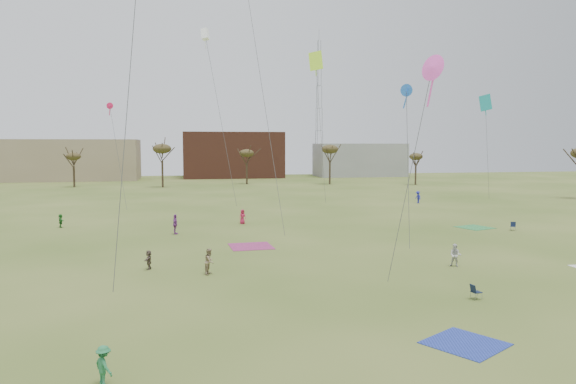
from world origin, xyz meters
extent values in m
plane|color=#3D571B|center=(0.00, 0.00, 0.00)|extent=(260.00, 260.00, 0.00)
imported|color=#287847|center=(-10.06, -5.03, 0.76)|extent=(1.03, 1.12, 1.51)
imported|color=#95805F|center=(-5.55, 11.45, 0.89)|extent=(0.94, 1.05, 1.77)
imported|color=brown|center=(-9.73, 13.69, 0.68)|extent=(0.58, 1.31, 1.37)
imported|color=#8C3F97|center=(-8.21, 28.58, 0.98)|extent=(0.60, 1.20, 1.97)
imported|color=silver|center=(12.06, 10.48, 0.83)|extent=(1.02, 0.99, 1.66)
imported|color=#236B24|center=(-20.30, 35.19, 0.72)|extent=(0.87, 1.40, 1.44)
imported|color=#B41F43|center=(-1.00, 34.23, 0.81)|extent=(0.93, 0.80, 1.62)
imported|color=#22259E|center=(27.12, 50.54, 0.91)|extent=(0.90, 1.29, 1.81)
cube|color=#24389D|center=(5.10, -3.63, 0.00)|extent=(4.15, 4.15, 0.03)
cube|color=#9C3068|center=(-1.62, 20.85, 0.00)|extent=(3.81, 3.81, 0.03)
cube|color=#328B45|center=(23.02, 26.99, 0.00)|extent=(4.02, 4.02, 0.03)
cube|color=#131D34|center=(9.22, 2.63, 0.42)|extent=(0.54, 0.54, 0.04)
cube|color=#131D34|center=(8.99, 2.61, 0.65)|extent=(0.17, 0.51, 0.44)
cube|color=#121C34|center=(25.92, 24.56, 0.42)|extent=(0.70, 0.70, 0.04)
cube|color=#121C34|center=(26.05, 24.75, 0.65)|extent=(0.48, 0.40, 0.44)
cylinder|color=#4C4C51|center=(-10.17, 5.48, 9.92)|extent=(1.68, 1.76, 18.04)
cone|color=#FF50C8|center=(6.47, 3.20, 13.08)|extent=(1.50, 0.11, 1.50)
cube|color=#FF50C8|center=(6.47, 3.20, 12.13)|extent=(0.08, 0.08, 2.45)
cylinder|color=#4C4C51|center=(5.44, 3.63, 6.99)|extent=(2.09, 0.91, 12.19)
cylinder|color=#4C4C51|center=(-0.10, 23.08, 12.64)|extent=(2.90, 4.97, 23.50)
cone|color=blue|center=(10.15, 15.47, 13.09)|extent=(0.99, 0.07, 0.99)
cube|color=blue|center=(10.15, 15.47, 12.46)|extent=(0.08, 0.08, 1.62)
cylinder|color=#4C4C51|center=(9.91, 14.30, 6.99)|extent=(0.51, 2.39, 12.20)
cube|color=#B7F528|center=(9.63, 43.90, 19.61)|extent=(1.26, 1.26, 2.47)
cube|color=#B7F528|center=(9.63, 43.90, 18.74)|extent=(0.08, 0.08, 2.22)
cylinder|color=#4C4C51|center=(10.58, 44.80, 10.25)|extent=(1.97, 1.84, 18.71)
cone|color=#CD1547|center=(-16.32, 45.46, 13.62)|extent=(0.83, 0.06, 0.83)
cube|color=#CD1547|center=(-16.32, 45.46, 13.09)|extent=(0.08, 0.08, 1.36)
cylinder|color=#4C4C51|center=(-15.30, 44.00, 7.26)|extent=(2.09, 2.97, 12.73)
cube|color=teal|center=(34.96, 45.85, 14.74)|extent=(1.16, 1.16, 2.27)
cube|color=teal|center=(34.96, 45.85, 13.94)|extent=(0.08, 0.08, 2.04)
cylinder|color=#4C4C51|center=(35.62, 46.07, 7.82)|extent=(1.38, 0.48, 13.84)
cube|color=white|center=(-4.43, 46.28, 22.91)|extent=(0.81, 0.81, 1.38)
cube|color=white|center=(-4.43, 46.28, 22.11)|extent=(0.08, 0.08, 2.08)
cylinder|color=#4C4C51|center=(-2.61, 44.92, 11.91)|extent=(3.68, 2.76, 22.02)
cylinder|color=#3A2B1E|center=(-30.00, 92.00, 2.16)|extent=(0.40, 0.40, 4.32)
ellipsoid|color=#473D1E|center=(-30.00, 92.00, 6.34)|extent=(3.02, 3.02, 1.58)
cylinder|color=#3A2B1E|center=(-12.00, 88.00, 2.70)|extent=(0.40, 0.40, 5.40)
ellipsoid|color=#473D1E|center=(-12.00, 88.00, 7.92)|extent=(3.78, 3.78, 1.98)
cylinder|color=#3A2B1E|center=(6.00, 94.00, 2.34)|extent=(0.40, 0.40, 4.68)
ellipsoid|color=#473D1E|center=(6.00, 94.00, 6.86)|extent=(3.28, 3.28, 1.72)
cylinder|color=#3A2B1E|center=(24.00, 90.00, 2.64)|extent=(0.40, 0.40, 5.28)
ellipsoid|color=#473D1E|center=(24.00, 90.00, 7.74)|extent=(3.70, 3.70, 1.94)
cylinder|color=#3A2B1E|center=(42.00, 85.00, 2.10)|extent=(0.40, 0.40, 4.20)
ellipsoid|color=#473D1E|center=(42.00, 85.00, 6.16)|extent=(2.94, 2.94, 1.54)
cube|color=#937F60|center=(-35.00, 115.00, 5.00)|extent=(32.00, 14.00, 10.00)
cube|color=brown|center=(5.00, 120.00, 6.00)|extent=(26.00, 16.00, 12.00)
cube|color=gray|center=(40.00, 118.00, 4.50)|extent=(24.00, 12.00, 9.00)
cylinder|color=#9EA3A8|center=(30.90, 125.00, 19.00)|extent=(0.16, 0.16, 38.00)
cylinder|color=#9EA3A8|center=(29.55, 125.78, 19.00)|extent=(0.16, 0.16, 38.00)
cylinder|color=#9EA3A8|center=(29.55, 124.22, 19.00)|extent=(0.16, 0.16, 38.00)
cylinder|color=#9EA3A8|center=(30.00, 125.00, 39.50)|extent=(0.10, 0.10, 3.00)
camera|label=1|loc=(-6.92, -24.99, 8.86)|focal=33.55mm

